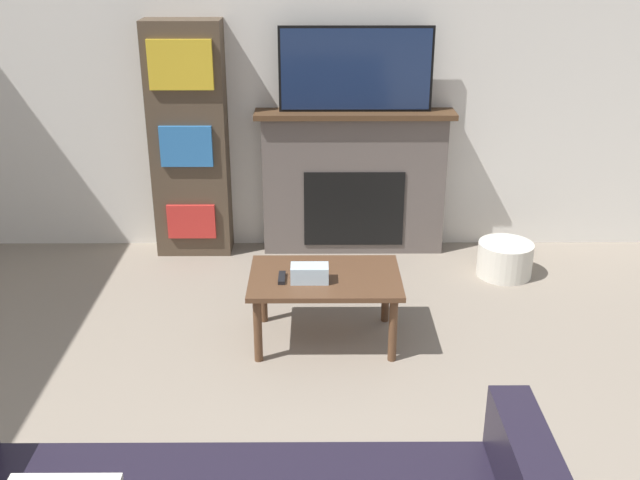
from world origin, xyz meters
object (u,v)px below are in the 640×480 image
object	(u,v)px
fireplace	(354,182)
coffee_table	(325,284)
tv	(356,69)
storage_basket	(505,259)
bookshelf	(189,141)

from	to	relation	value
fireplace	coffee_table	xyz separation A→B (m)	(-0.23, -1.42, -0.18)
tv	storage_basket	world-z (taller)	tv
fireplace	tv	distance (m)	0.85
bookshelf	tv	bearing A→B (deg)	0.16
tv	storage_basket	xyz separation A→B (m)	(1.08, -0.47, -1.28)
fireplace	coffee_table	world-z (taller)	fireplace
tv	coffee_table	distance (m)	1.75
fireplace	coffee_table	bearing A→B (deg)	-99.41
fireplace	coffee_table	distance (m)	1.45
fireplace	bookshelf	size ratio (longest dim) A/B	0.84
fireplace	bookshelf	world-z (taller)	bookshelf
tv	storage_basket	distance (m)	1.74
tv	coffee_table	bearing A→B (deg)	-99.54
tv	bookshelf	distance (m)	1.34
fireplace	storage_basket	size ratio (longest dim) A/B	3.73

